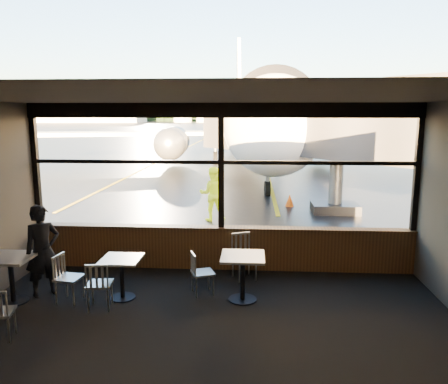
# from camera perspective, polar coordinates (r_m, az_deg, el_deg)

# --- Properties ---
(ground_plane) EXTENTS (520.00, 520.00, 0.00)m
(ground_plane) POSITION_cam_1_polar(r_m,az_deg,el_deg) (128.97, 3.53, 8.58)
(ground_plane) COLOR black
(ground_plane) RESTS_ON ground
(carpet_floor) EXTENTS (8.00, 6.00, 0.01)m
(carpet_floor) POSITION_cam_1_polar(r_m,az_deg,el_deg) (6.79, -2.28, -18.58)
(carpet_floor) COLOR black
(carpet_floor) RESTS_ON ground
(ceiling) EXTENTS (8.00, 6.00, 0.04)m
(ceiling) POSITION_cam_1_polar(r_m,az_deg,el_deg) (5.96, -2.51, 12.32)
(ceiling) COLOR #38332D
(ceiling) RESTS_ON ground
(wall_back) EXTENTS (8.00, 0.04, 3.50)m
(wall_back) POSITION_cam_1_polar(r_m,az_deg,el_deg) (3.36, -8.11, -16.85)
(wall_back) COLOR #464038
(wall_back) RESTS_ON ground
(window_sill) EXTENTS (8.00, 0.28, 0.90)m
(window_sill) POSITION_cam_1_polar(r_m,az_deg,el_deg) (9.38, -0.36, -7.40)
(window_sill) COLOR #58351A
(window_sill) RESTS_ON ground
(window_header) EXTENTS (8.00, 0.18, 0.30)m
(window_header) POSITION_cam_1_polar(r_m,az_deg,el_deg) (8.95, -0.38, 10.61)
(window_header) COLOR black
(window_header) RESTS_ON ground
(mullion_left) EXTENTS (0.12, 0.12, 2.60)m
(mullion_left) POSITION_cam_1_polar(r_m,az_deg,el_deg) (10.10, -23.38, 3.18)
(mullion_left) COLOR black
(mullion_left) RESTS_ON ground
(mullion_centre) EXTENTS (0.12, 0.12, 2.60)m
(mullion_centre) POSITION_cam_1_polar(r_m,az_deg,el_deg) (9.01, -0.37, 3.28)
(mullion_centre) COLOR black
(mullion_centre) RESTS_ON ground
(mullion_right) EXTENTS (0.12, 0.12, 2.60)m
(mullion_right) POSITION_cam_1_polar(r_m,az_deg,el_deg) (9.58, 23.96, 2.81)
(mullion_right) COLOR black
(mullion_right) RESTS_ON ground
(window_transom) EXTENTS (8.00, 0.10, 0.08)m
(window_transom) POSITION_cam_1_polar(r_m,az_deg,el_deg) (9.00, -0.37, 3.91)
(window_transom) COLOR black
(window_transom) RESTS_ON ground
(airliner) EXTENTS (31.38, 36.66, 10.54)m
(airliner) POSITION_cam_1_polar(r_m,az_deg,el_deg) (29.19, 3.28, 13.98)
(airliner) COLOR white
(airliner) RESTS_ON ground_plane
(jet_bridge) EXTENTS (9.24, 11.30, 4.93)m
(jet_bridge) POSITION_cam_1_polar(r_m,az_deg,el_deg) (14.75, 15.43, 6.59)
(jet_bridge) COLOR #28282A
(jet_bridge) RESTS_ON ground_plane
(cafe_table_near) EXTENTS (0.76, 0.76, 0.83)m
(cafe_table_near) POSITION_cam_1_polar(r_m,az_deg,el_deg) (7.86, 2.45, -11.18)
(cafe_table_near) COLOR gray
(cafe_table_near) RESTS_ON carpet_floor
(cafe_table_mid) EXTENTS (0.69, 0.69, 0.76)m
(cafe_table_mid) POSITION_cam_1_polar(r_m,az_deg,el_deg) (8.16, -13.17, -10.93)
(cafe_table_mid) COLOR #99948D
(cafe_table_mid) RESTS_ON carpet_floor
(cafe_table_left) EXTENTS (0.77, 0.77, 0.84)m
(cafe_table_left) POSITION_cam_1_polar(r_m,az_deg,el_deg) (8.62, -25.97, -10.25)
(cafe_table_left) COLOR #ABA49D
(cafe_table_left) RESTS_ON carpet_floor
(chair_near_w) EXTENTS (0.57, 0.57, 0.81)m
(chair_near_w) POSITION_cam_1_polar(r_m,az_deg,el_deg) (8.13, -2.80, -10.55)
(chair_near_w) COLOR #ADA89C
(chair_near_w) RESTS_ON carpet_floor
(chair_near_n) EXTENTS (0.66, 0.66, 0.92)m
(chair_near_n) POSITION_cam_1_polar(r_m,az_deg,el_deg) (8.84, 2.69, -8.44)
(chair_near_n) COLOR beige
(chair_near_n) RESTS_ON carpet_floor
(chair_mid_s) EXTENTS (0.52, 0.52, 0.85)m
(chair_mid_s) POSITION_cam_1_polar(r_m,az_deg,el_deg) (7.84, -15.93, -11.54)
(chair_mid_s) COLOR #B1ACA0
(chair_mid_s) RESTS_ON carpet_floor
(chair_mid_w) EXTENTS (0.53, 0.53, 0.86)m
(chair_mid_w) POSITION_cam_1_polar(r_m,az_deg,el_deg) (8.26, -19.56, -10.59)
(chair_mid_w) COLOR #BDB7AA
(chair_mid_w) RESTS_ON carpet_floor
(passenger) EXTENTS (0.72, 0.71, 1.68)m
(passenger) POSITION_cam_1_polar(r_m,az_deg,el_deg) (8.60, -22.60, -7.10)
(passenger) COLOR black
(passenger) RESTS_ON carpet_floor
(ground_crew) EXTENTS (0.90, 0.74, 1.69)m
(ground_crew) POSITION_cam_1_polar(r_m,az_deg,el_deg) (13.57, -1.51, -0.22)
(ground_crew) COLOR #BFF219
(ground_crew) RESTS_ON ground_plane
(cone_nose) EXTENTS (0.31, 0.31, 0.43)m
(cone_nose) POSITION_cam_1_polar(r_m,az_deg,el_deg) (15.95, 8.57, -1.07)
(cone_nose) COLOR #FF4408
(cone_nose) RESTS_ON ground_plane
(hangar_left) EXTENTS (45.00, 18.00, 11.00)m
(hangar_left) POSITION_cam_1_polar(r_m,az_deg,el_deg) (201.71, -17.01, 10.25)
(hangar_left) COLOR silver
(hangar_left) RESTS_ON ground_plane
(hangar_mid) EXTENTS (38.00, 15.00, 10.00)m
(hangar_mid) POSITION_cam_1_polar(r_m,az_deg,el_deg) (193.93, 3.65, 10.54)
(hangar_mid) COLOR silver
(hangar_mid) RESTS_ON ground_plane
(hangar_right) EXTENTS (50.00, 20.00, 12.00)m
(hangar_right) POSITION_cam_1_polar(r_m,az_deg,el_deg) (196.14, 21.75, 10.15)
(hangar_right) COLOR silver
(hangar_right) RESTS_ON ground_plane
(fuel_tank_a) EXTENTS (8.00, 8.00, 6.00)m
(fuel_tank_a) POSITION_cam_1_polar(r_m,az_deg,el_deg) (193.37, -5.42, 9.93)
(fuel_tank_a) COLOR silver
(fuel_tank_a) RESTS_ON ground_plane
(fuel_tank_b) EXTENTS (8.00, 8.00, 6.00)m
(fuel_tank_b) POSITION_cam_1_polar(r_m,az_deg,el_deg) (192.04, -2.43, 9.96)
(fuel_tank_b) COLOR silver
(fuel_tank_b) RESTS_ON ground_plane
(fuel_tank_c) EXTENTS (8.00, 8.00, 6.00)m
(fuel_tank_c) POSITION_cam_1_polar(r_m,az_deg,el_deg) (191.22, 0.59, 9.97)
(fuel_tank_c) COLOR silver
(fuel_tank_c) RESTS_ON ground_plane
(treeline) EXTENTS (360.00, 3.00, 12.00)m
(treeline) POSITION_cam_1_polar(r_m,az_deg,el_deg) (218.94, 3.67, 10.74)
(treeline) COLOR black
(treeline) RESTS_ON ground_plane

